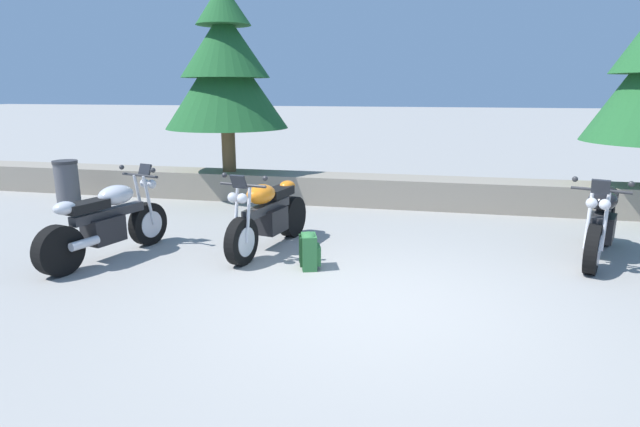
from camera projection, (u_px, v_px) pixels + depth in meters
ground_plane at (375, 303)px, 5.49m from camera, size 120.00×120.00×0.00m
stone_wall at (403, 192)px, 9.99m from camera, size 36.00×0.80×0.55m
motorcycle_silver_near_left at (108, 223)px, 6.85m from camera, size 0.85×2.03×1.18m
motorcycle_orange_centre at (268, 216)px, 7.21m from camera, size 0.74×2.05×1.18m
motorcycle_black_far_right at (601, 223)px, 6.83m from camera, size 1.00×1.98×1.18m
rider_backpack at (310, 250)px, 6.50m from camera, size 0.32×0.34×0.47m
pine_tree_far_left at (225, 68)px, 10.20m from camera, size 2.44×2.44×3.65m
trash_bin at (67, 182)px, 10.09m from camera, size 0.46×0.46×0.86m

